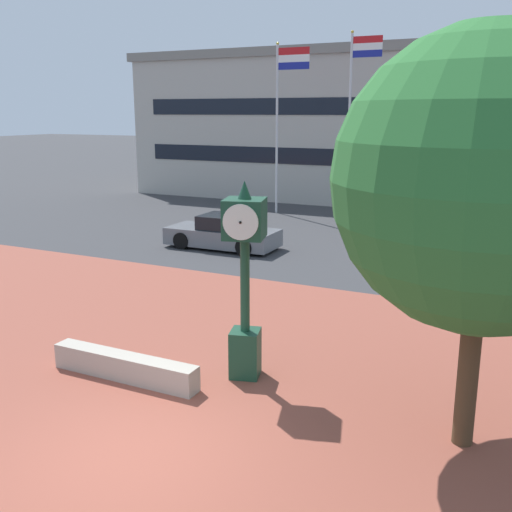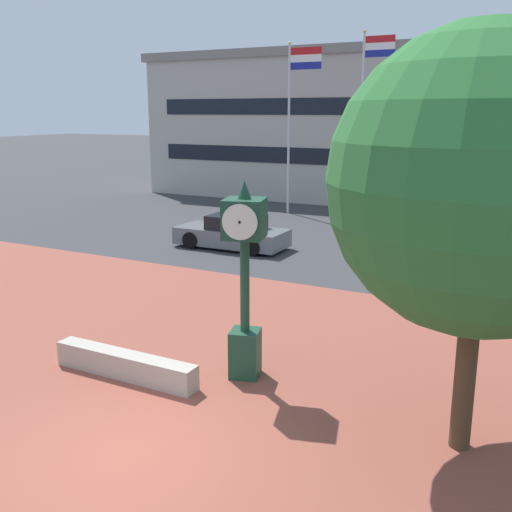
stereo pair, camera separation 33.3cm
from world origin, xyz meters
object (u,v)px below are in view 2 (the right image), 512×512
car_street_near (454,237)px  civic_building (407,125)px  flagpole_secondary (364,112)px  car_street_mid (233,233)px  flagpole_primary (293,113)px  street_clock (245,274)px  plaza_tree (501,189)px

car_street_near → civic_building: size_ratio=0.14×
car_street_near → flagpole_secondary: bearing=45.9°
car_street_mid → flagpole_primary: size_ratio=0.51×
flagpole_primary → car_street_near: bearing=-30.2°
street_clock → flagpole_secondary: bearing=85.2°
car_street_near → car_street_mid: 8.25m
plaza_tree → car_street_mid: 14.91m
flagpole_primary → civic_building: bearing=72.8°
flagpole_primary → flagpole_secondary: flagpole_secondary is taller
street_clock → flagpole_primary: 19.66m
street_clock → civic_building: size_ratio=0.13×
car_street_near → flagpole_primary: size_ratio=0.49×
car_street_mid → flagpole_primary: flagpole_primary is taller
plaza_tree → car_street_near: size_ratio=1.54×
flagpole_primary → civic_building: 10.80m
plaza_tree → civic_building: (-8.42, 28.90, 0.26)m
street_clock → plaza_tree: 4.85m
car_street_near → flagpole_primary: bearing=60.3°
car_street_near → car_street_mid: same height
car_street_mid → flagpole_primary: bearing=8.2°
plaza_tree → flagpole_primary: 21.95m
flagpole_primary → flagpole_secondary: size_ratio=0.96×
car_street_mid → plaza_tree: bearing=-135.7°
flagpole_secondary → plaza_tree: bearing=-66.9°
street_clock → car_street_near: size_ratio=0.94×
car_street_mid → flagpole_secondary: flagpole_secondary is taller
car_street_near → civic_building: (-5.76, 15.49, 3.71)m
car_street_near → car_street_mid: bearing=113.0°
street_clock → flagpole_secondary: size_ratio=0.44×
car_street_mid → flagpole_secondary: 9.78m
street_clock → car_street_mid: bearing=105.3°
civic_building → car_street_near: bearing=-69.6°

